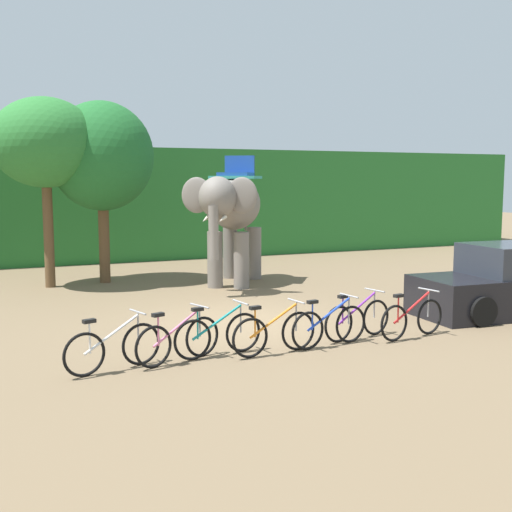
{
  "coord_description": "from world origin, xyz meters",
  "views": [
    {
      "loc": [
        -5.08,
        -12.31,
        3.07
      ],
      "look_at": [
        0.71,
        1.0,
        1.3
      ],
      "focal_mm": 44.21,
      "sensor_mm": 36.0,
      "label": 1
    }
  ],
  "objects_px": {
    "bike_orange": "(274,333)",
    "tree_center_right": "(102,157)",
    "parked_car": "(507,285)",
    "bike_white": "(113,347)",
    "bike_purple": "(358,319)",
    "bike_blue": "(329,326)",
    "tree_far_right": "(45,144)",
    "elephant": "(233,210)",
    "bike_pink": "(178,340)",
    "bike_red": "(412,318)",
    "bike_teal": "(218,334)"
  },
  "relations": [
    {
      "from": "bike_pink",
      "to": "bike_red",
      "type": "distance_m",
      "value": 4.65
    },
    {
      "from": "elephant",
      "to": "parked_car",
      "type": "bearing_deg",
      "value": -55.22
    },
    {
      "from": "bike_teal",
      "to": "bike_orange",
      "type": "xyz_separation_m",
      "value": [
        0.95,
        -0.29,
        0.0
      ]
    },
    {
      "from": "bike_white",
      "to": "bike_pink",
      "type": "height_order",
      "value": "same"
    },
    {
      "from": "parked_car",
      "to": "tree_far_right",
      "type": "bearing_deg",
      "value": 139.45
    },
    {
      "from": "bike_purple",
      "to": "bike_orange",
      "type": "bearing_deg",
      "value": -170.06
    },
    {
      "from": "elephant",
      "to": "tree_center_right",
      "type": "bearing_deg",
      "value": 150.25
    },
    {
      "from": "bike_blue",
      "to": "bike_purple",
      "type": "relative_size",
      "value": 1.01
    },
    {
      "from": "bike_purple",
      "to": "parked_car",
      "type": "distance_m",
      "value": 4.47
    },
    {
      "from": "bike_white",
      "to": "bike_blue",
      "type": "xyz_separation_m",
      "value": [
        3.95,
        -0.08,
        0.0
      ]
    },
    {
      "from": "bike_purple",
      "to": "bike_red",
      "type": "height_order",
      "value": "same"
    },
    {
      "from": "elephant",
      "to": "parked_car",
      "type": "relative_size",
      "value": 0.92
    },
    {
      "from": "bike_purple",
      "to": "bike_blue",
      "type": "bearing_deg",
      "value": -161.08
    },
    {
      "from": "bike_pink",
      "to": "bike_purple",
      "type": "height_order",
      "value": "same"
    },
    {
      "from": "elephant",
      "to": "bike_red",
      "type": "relative_size",
      "value": 2.35
    },
    {
      "from": "bike_pink",
      "to": "bike_teal",
      "type": "xyz_separation_m",
      "value": [
        0.75,
        0.09,
        0.0
      ]
    },
    {
      "from": "bike_blue",
      "to": "parked_car",
      "type": "height_order",
      "value": "parked_car"
    },
    {
      "from": "tree_far_right",
      "to": "bike_pink",
      "type": "xyz_separation_m",
      "value": [
        1.22,
        -8.7,
        -3.68
      ]
    },
    {
      "from": "elephant",
      "to": "bike_red",
      "type": "xyz_separation_m",
      "value": [
        0.91,
        -7.21,
        -1.82
      ]
    },
    {
      "from": "bike_orange",
      "to": "bike_pink",
      "type": "bearing_deg",
      "value": 173.45
    },
    {
      "from": "bike_blue",
      "to": "tree_center_right",
      "type": "bearing_deg",
      "value": 105.36
    },
    {
      "from": "tree_far_right",
      "to": "tree_center_right",
      "type": "height_order",
      "value": "tree_far_right"
    },
    {
      "from": "elephant",
      "to": "bike_blue",
      "type": "distance_m",
      "value": 7.39
    },
    {
      "from": "tree_far_right",
      "to": "bike_white",
      "type": "relative_size",
      "value": 3.23
    },
    {
      "from": "bike_pink",
      "to": "parked_car",
      "type": "distance_m",
      "value": 8.09
    },
    {
      "from": "bike_teal",
      "to": "bike_orange",
      "type": "distance_m",
      "value": 0.99
    },
    {
      "from": "bike_teal",
      "to": "bike_red",
      "type": "xyz_separation_m",
      "value": [
        3.89,
        -0.32,
        0.0
      ]
    },
    {
      "from": "bike_red",
      "to": "bike_blue",
      "type": "bearing_deg",
      "value": 176.75
    },
    {
      "from": "elephant",
      "to": "bike_white",
      "type": "height_order",
      "value": "elephant"
    },
    {
      "from": "bike_pink",
      "to": "bike_red",
      "type": "height_order",
      "value": "same"
    },
    {
      "from": "elephant",
      "to": "parked_car",
      "type": "distance_m",
      "value": 7.73
    },
    {
      "from": "parked_car",
      "to": "tree_center_right",
      "type": "bearing_deg",
      "value": 133.33
    },
    {
      "from": "bike_orange",
      "to": "parked_car",
      "type": "relative_size",
      "value": 0.4
    },
    {
      "from": "bike_red",
      "to": "parked_car",
      "type": "bearing_deg",
      "value": 16.27
    },
    {
      "from": "tree_far_right",
      "to": "bike_blue",
      "type": "distance_m",
      "value": 10.39
    },
    {
      "from": "bike_orange",
      "to": "tree_center_right",
      "type": "bearing_deg",
      "value": 98.28
    },
    {
      "from": "elephant",
      "to": "bike_pink",
      "type": "height_order",
      "value": "elephant"
    },
    {
      "from": "parked_car",
      "to": "bike_blue",
      "type": "bearing_deg",
      "value": -170.24
    },
    {
      "from": "tree_center_right",
      "to": "bike_teal",
      "type": "relative_size",
      "value": 3.14
    },
    {
      "from": "bike_orange",
      "to": "bike_purple",
      "type": "relative_size",
      "value": 1.01
    },
    {
      "from": "bike_orange",
      "to": "parked_car",
      "type": "bearing_deg",
      "value": 8.65
    },
    {
      "from": "bike_purple",
      "to": "bike_red",
      "type": "distance_m",
      "value": 1.07
    },
    {
      "from": "bike_teal",
      "to": "bike_red",
      "type": "distance_m",
      "value": 3.91
    },
    {
      "from": "bike_blue",
      "to": "parked_car",
      "type": "bearing_deg",
      "value": 9.76
    },
    {
      "from": "bike_orange",
      "to": "bike_blue",
      "type": "bearing_deg",
      "value": 3.57
    },
    {
      "from": "bike_purple",
      "to": "bike_red",
      "type": "bearing_deg",
      "value": -20.04
    },
    {
      "from": "tree_center_right",
      "to": "bike_orange",
      "type": "distance_m",
      "value": 9.79
    },
    {
      "from": "tree_center_right",
      "to": "bike_purple",
      "type": "height_order",
      "value": "tree_center_right"
    },
    {
      "from": "bike_white",
      "to": "bike_purple",
      "type": "bearing_deg",
      "value": 2.29
    },
    {
      "from": "bike_blue",
      "to": "bike_purple",
      "type": "distance_m",
      "value": 0.82
    }
  ]
}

